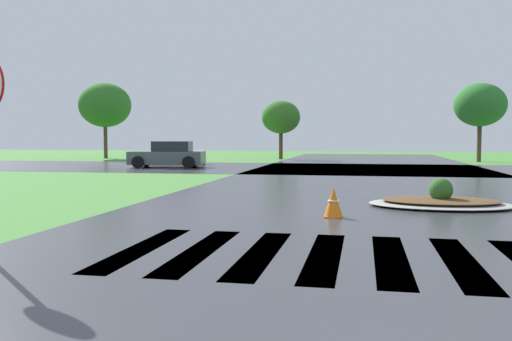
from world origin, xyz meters
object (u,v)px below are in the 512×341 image
median_island (441,201)px  traffic_cone (333,203)px  car_white_sedan (168,155)px  drainage_pipe_stack (179,157)px

median_island → traffic_cone: median_island is taller
car_white_sedan → traffic_cone: (9.74, -16.72, -0.36)m
median_island → drainage_pipe_stack: (-12.68, 17.70, 0.30)m
car_white_sedan → drainage_pipe_stack: (-0.52, 3.19, -0.23)m
median_island → car_white_sedan: size_ratio=0.81×
car_white_sedan → drainage_pipe_stack: bearing=-88.7°
median_island → traffic_cone: (-2.41, -2.21, 0.17)m
median_island → traffic_cone: size_ratio=5.40×
traffic_cone → drainage_pipe_stack: bearing=117.3°
drainage_pipe_stack → traffic_cone: drainage_pipe_stack is taller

